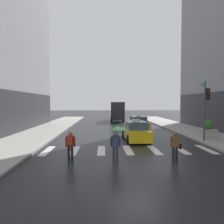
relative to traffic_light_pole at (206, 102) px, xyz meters
The scene contains 10 objects.
ground_plane 9.03m from the traffic_light_pole, 140.89° to the right, with size 160.00×160.00×0.00m, color black.
crosswalk_markings 7.66m from the traffic_light_pole, 160.50° to the right, with size 11.30×2.80×0.01m.
traffic_light_pole is the anchor object (origin of this frame).
taxi_lead 6.12m from the traffic_light_pole, 166.99° to the left, with size 2.06×4.60×1.80m.
taxi_second 9.22m from the traffic_light_pole, 117.36° to the left, with size 2.12×4.62×1.80m.
box_truck 20.26m from the traffic_light_pole, 106.61° to the left, with size 2.47×7.60×3.35m.
pedestrian_with_umbrella 9.10m from the traffic_light_pole, 146.76° to the right, with size 0.96×0.96×1.94m.
pedestrian_with_backpack 11.33m from the traffic_light_pole, 154.35° to the right, with size 0.55×0.43×1.65m.
pedestrian_with_handbag 7.11m from the traffic_light_pole, 130.06° to the right, with size 0.61×0.24×1.65m.
planter_near_corner 2.77m from the traffic_light_pole, 53.37° to the left, with size 1.10×1.10×1.60m.
Camera 1 is at (-1.66, -10.43, 3.16)m, focal length 32.30 mm.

